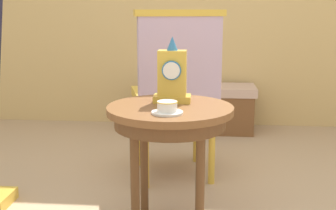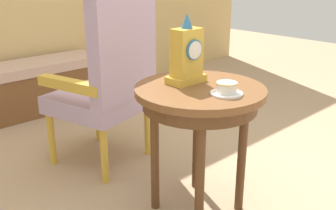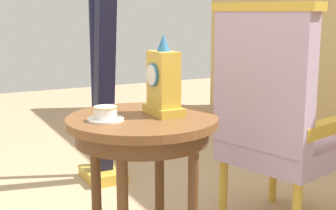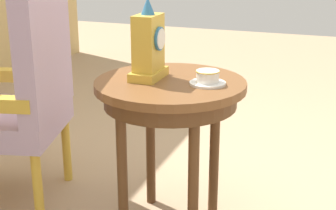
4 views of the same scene
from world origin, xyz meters
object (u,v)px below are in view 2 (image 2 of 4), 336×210
Objects in this scene: teacup_left at (227,89)px; mantel_clock at (187,56)px; window_bench at (40,85)px; armchair at (110,75)px; side_table at (200,104)px.

teacup_left is 0.44× the size of mantel_clock.
armchair is at bearing -95.34° from window_bench.
mantel_clock is at bearing 89.32° from teacup_left.
teacup_left is 0.13× the size of window_bench.
teacup_left is at bearing -90.01° from side_table.
armchair is (-0.02, 0.72, 0.01)m from side_table.
side_table is 4.59× the size of teacup_left.
window_bench is (0.12, 1.25, -0.37)m from armchair.
side_table is 0.20m from teacup_left.
mantel_clock is 1.97m from window_bench.
window_bench is (0.10, 1.97, -0.36)m from side_table.
mantel_clock is 0.66m from armchair.
side_table is 2.01m from window_bench.
mantel_clock is at bearing 88.20° from side_table.
window_bench is at bearing 87.19° from side_table.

